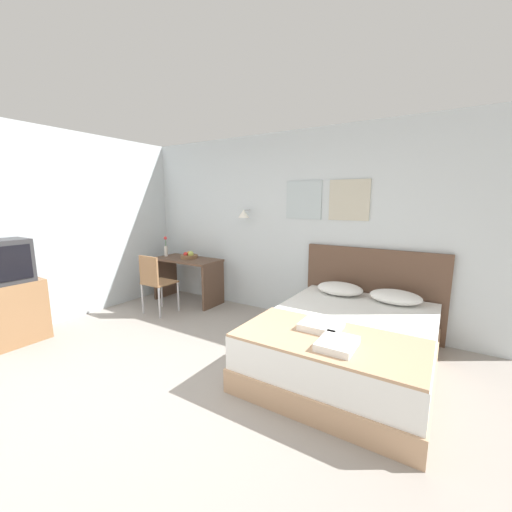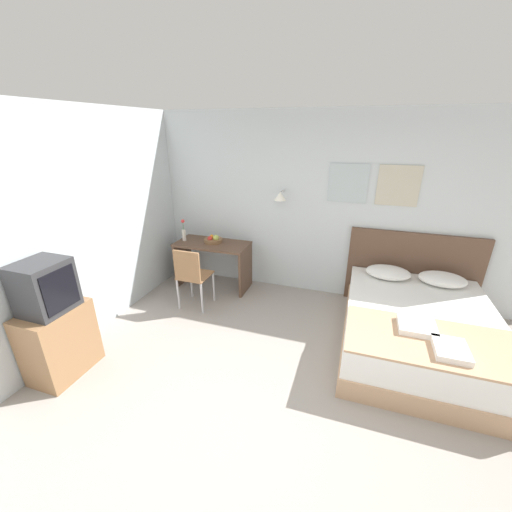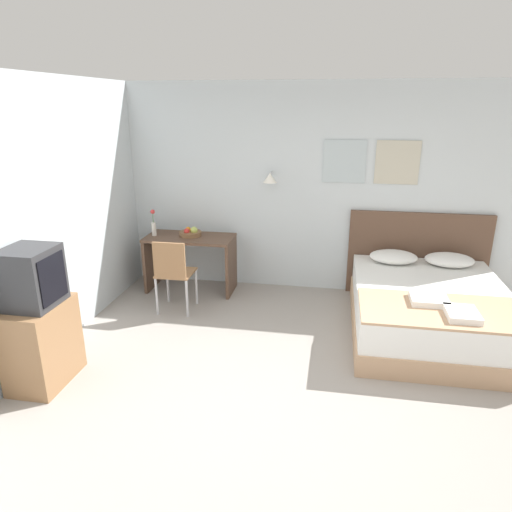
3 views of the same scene
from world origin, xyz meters
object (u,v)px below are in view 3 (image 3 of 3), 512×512
object	(u,v)px
fruit_bowl	(190,233)
tv_stand	(42,344)
headboard	(417,255)
throw_blanket	(444,310)
flower_vase	(154,225)
folded_towel_near_foot	(429,299)
desk	(190,253)
bed	(429,311)
desk_chair	(173,270)
folded_towel_mid_bed	(462,314)
television	(31,277)
pillow_left	(393,257)
pillow_right	(449,260)

from	to	relation	value
fruit_bowl	tv_stand	size ratio (longest dim) A/B	0.38
headboard	throw_blanket	distance (m)	1.64
flower_vase	folded_towel_near_foot	bearing A→B (deg)	-19.31
headboard	desk	xyz separation A→B (m)	(-2.90, -0.32, -0.04)
flower_vase	bed	bearing A→B (deg)	-11.59
headboard	desk_chair	distance (m)	3.06
bed	folded_towel_mid_bed	distance (m)	0.81
folded_towel_mid_bed	television	size ratio (longest dim) A/B	0.67
throw_blanket	desk	distance (m)	3.18
throw_blanket	pillow_left	bearing A→B (deg)	103.48
throw_blanket	desk_chair	world-z (taller)	desk_chair
desk_chair	folded_towel_near_foot	bearing A→B (deg)	-9.43
throw_blanket	flower_vase	bearing A→B (deg)	159.17
fruit_bowl	tv_stand	world-z (taller)	fruit_bowl
folded_towel_near_foot	flower_vase	size ratio (longest dim) A/B	1.00
headboard	tv_stand	distance (m)	4.39
pillow_left	desk	distance (m)	2.58
headboard	pillow_right	world-z (taller)	headboard
fruit_bowl	flower_vase	xyz separation A→B (m)	(-0.47, -0.08, 0.10)
fruit_bowl	flower_vase	world-z (taller)	flower_vase
pillow_left	desk	size ratio (longest dim) A/B	0.50
flower_vase	tv_stand	distance (m)	2.30
headboard	fruit_bowl	bearing A→B (deg)	-174.45
pillow_left	pillow_right	distance (m)	0.65
headboard	folded_towel_mid_bed	distance (m)	1.78
flower_vase	television	world-z (taller)	television
pillow_left	tv_stand	bearing A→B (deg)	-144.32
bed	desk	world-z (taller)	desk
flower_vase	throw_blanket	bearing A→B (deg)	-20.83
pillow_left	tv_stand	size ratio (longest dim) A/B	0.76
folded_towel_near_foot	desk	distance (m)	3.02
throw_blanket	desk_chair	xyz separation A→B (m)	(-2.88, 0.60, -0.00)
throw_blanket	tv_stand	size ratio (longest dim) A/B	2.08
desk_chair	television	world-z (taller)	television
folded_towel_near_foot	television	distance (m)	3.61
folded_towel_mid_bed	pillow_left	bearing A→B (deg)	106.51
bed	television	size ratio (longest dim) A/B	4.02
pillow_right	folded_towel_mid_bed	world-z (taller)	pillow_right
desk_chair	throw_blanket	bearing A→B (deg)	-11.79
folded_towel_near_foot	flower_vase	distance (m)	3.46
tv_stand	television	bearing A→B (deg)	-0.00
pillow_right	tv_stand	distance (m)	4.51
television	flower_vase	bearing A→B (deg)	85.70
television	headboard	bearing A→B (deg)	36.26
headboard	pillow_left	bearing A→B (deg)	-138.73
pillow_left	fruit_bowl	distance (m)	2.58
pillow_left	folded_towel_near_foot	xyz separation A→B (m)	(0.21, -1.21, -0.02)
desk	tv_stand	distance (m)	2.36
throw_blanket	flower_vase	xyz separation A→B (m)	(-3.37, 1.28, 0.34)
throw_blanket	desk_chair	size ratio (longest dim) A/B	1.73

